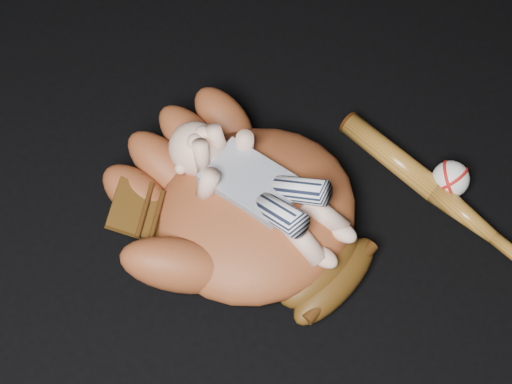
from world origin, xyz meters
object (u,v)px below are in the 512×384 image
baseball_glove (256,206)px  baseball (451,179)px  newborn_baby (265,189)px  baseball_bat (447,201)px

baseball_glove → baseball: size_ratio=7.45×
newborn_baby → baseball_bat: 0.35m
baseball_glove → newborn_baby: newborn_baby is taller
baseball_glove → baseball: bearing=-35.5°
baseball_glove → baseball_bat: bearing=-41.4°
newborn_baby → baseball_bat: (0.28, -0.18, -0.11)m
newborn_baby → baseball_bat: size_ratio=0.73×
baseball_glove → baseball_bat: (0.29, -0.19, -0.06)m
baseball_glove → baseball: baseball_glove is taller
baseball_bat → baseball: bearing=37.6°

